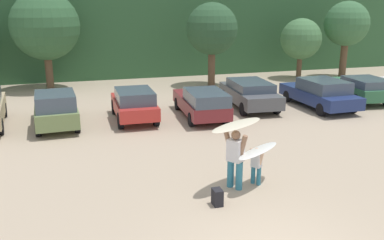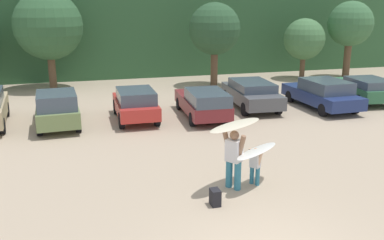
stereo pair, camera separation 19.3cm
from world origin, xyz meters
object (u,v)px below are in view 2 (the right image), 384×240
object	(u,v)px
parked_car_forest_green	(362,88)
surfboard_white	(257,151)
parked_car_navy	(322,93)
person_adult	(234,156)
parked_car_red	(135,103)
parked_car_olive_green	(57,108)
surfboard_cream	(236,125)
parked_car_dark_gray	(251,93)
backpack_dropped	(215,197)
person_child	(255,164)
parked_car_maroon	(203,102)

from	to	relation	value
parked_car_forest_green	surfboard_white	size ratio (longest dim) A/B	2.37
parked_car_navy	person_adult	distance (m)	11.10
parked_car_red	parked_car_forest_green	bearing A→B (deg)	-87.44
surfboard_white	parked_car_olive_green	bearing A→B (deg)	-89.94
parked_car_forest_green	surfboard_cream	distance (m)	13.66
parked_car_navy	surfboard_white	xyz separation A→B (m)	(-7.19, -7.89, 0.33)
parked_car_dark_gray	parked_car_forest_green	xyz separation A→B (m)	(6.35, -0.36, -0.01)
parked_car_olive_green	backpack_dropped	xyz separation A→B (m)	(4.19, -8.92, -0.59)
parked_car_red	parked_car_dark_gray	bearing A→B (deg)	-82.13
parked_car_forest_green	person_child	world-z (taller)	parked_car_forest_green
parked_car_maroon	surfboard_white	distance (m)	7.72
parked_car_dark_gray	person_child	world-z (taller)	parked_car_dark_gray
parked_car_maroon	parked_car_forest_green	xyz separation A→B (m)	(9.33, 0.91, -0.00)
person_child	backpack_dropped	distance (m)	1.87
parked_car_navy	person_adult	xyz separation A→B (m)	(-7.87, -7.82, 0.21)
parked_car_navy	person_child	world-z (taller)	parked_car_navy
parked_car_red	surfboard_cream	xyz separation A→B (m)	(1.71, -7.99, 1.08)
parked_car_forest_green	surfboard_cream	size ratio (longest dim) A/B	2.15
surfboard_cream	person_adult	bearing A→B (deg)	27.61
parked_car_maroon	surfboard_cream	distance (m)	7.70
parked_car_olive_green	surfboard_white	bearing A→B (deg)	-147.76
parked_car_olive_green	parked_car_dark_gray	bearing A→B (deg)	-87.97
parked_car_red	parked_car_olive_green	bearing A→B (deg)	91.71
parked_car_dark_gray	person_child	xyz separation A→B (m)	(-3.72, -8.80, -0.12)
person_child	backpack_dropped	size ratio (longest dim) A/B	2.53
parked_car_olive_green	parked_car_red	xyz separation A→B (m)	(3.41, 0.06, -0.02)
surfboard_cream	parked_car_forest_green	bearing A→B (deg)	-172.10
parked_car_maroon	person_adult	distance (m)	7.75
parked_car_navy	surfboard_cream	xyz separation A→B (m)	(-7.80, -7.71, 1.10)
parked_car_red	person_child	world-z (taller)	parked_car_red
parked_car_olive_green	surfboard_white	size ratio (longest dim) A/B	2.27
parked_car_maroon	backpack_dropped	bearing A→B (deg)	167.97
parked_car_red	person_child	bearing A→B (deg)	-163.07
parked_car_olive_green	backpack_dropped	size ratio (longest dim) A/B	9.65
parked_car_red	parked_car_maroon	xyz separation A→B (m)	(3.08, -0.50, -0.04)
parked_car_olive_green	person_adult	bearing A→B (deg)	-150.89
parked_car_olive_green	person_adult	xyz separation A→B (m)	(5.04, -8.05, 0.17)
parked_car_navy	parked_car_forest_green	size ratio (longest dim) A/B	1.05
parked_car_dark_gray	parked_car_navy	xyz separation A→B (m)	(3.45, -1.05, 0.01)
parked_car_dark_gray	person_adult	xyz separation A→B (m)	(-4.43, -8.88, 0.22)
parked_car_red	person_adult	bearing A→B (deg)	-167.95
parked_car_olive_green	parked_car_navy	world-z (taller)	parked_car_olive_green
parked_car_maroon	backpack_dropped	distance (m)	8.80
parked_car_maroon	person_adult	world-z (taller)	person_adult
person_adult	surfboard_cream	xyz separation A→B (m)	(0.07, 0.11, 0.89)
parked_car_dark_gray	person_adult	bearing A→B (deg)	157.39
person_child	surfboard_white	bearing A→B (deg)	45.97
parked_car_red	parked_car_forest_green	world-z (taller)	parked_car_red
person_child	parked_car_dark_gray	bearing A→B (deg)	-146.67
parked_car_maroon	parked_car_forest_green	bearing A→B (deg)	-81.32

